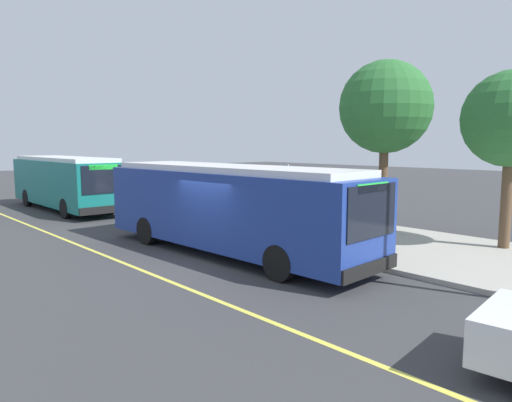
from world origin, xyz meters
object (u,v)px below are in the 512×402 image
Objects in this scene: transit_bus_main at (229,206)px; pedestrian_commuter at (314,213)px; transit_bus_second at (65,181)px; waiting_bench at (288,214)px; route_sign_post at (284,191)px.

pedestrian_commuter is at bearing 76.87° from transit_bus_main.
pedestrian_commuter is (15.12, 3.42, -0.50)m from transit_bus_second.
waiting_bench is 3.53m from route_sign_post.
route_sign_post is (14.51, 2.47, 0.34)m from transit_bus_second.
transit_bus_main and transit_bus_second have the same top height.
pedestrian_commuter is (0.79, 3.39, -0.50)m from transit_bus_main.
waiting_bench is 0.57× the size of route_sign_post.
transit_bus_main is 5.38m from waiting_bench.
waiting_bench is 0.95× the size of pedestrian_commuter.
route_sign_post is at bearing -49.32° from waiting_bench.
transit_bus_main is 3.90× the size of route_sign_post.
transit_bus_second reaches higher than waiting_bench.
transit_bus_second is at bearing -158.22° from waiting_bench.
transit_bus_main is 3.51m from pedestrian_commuter.
waiting_bench is (12.38, 4.95, -0.98)m from transit_bus_second.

